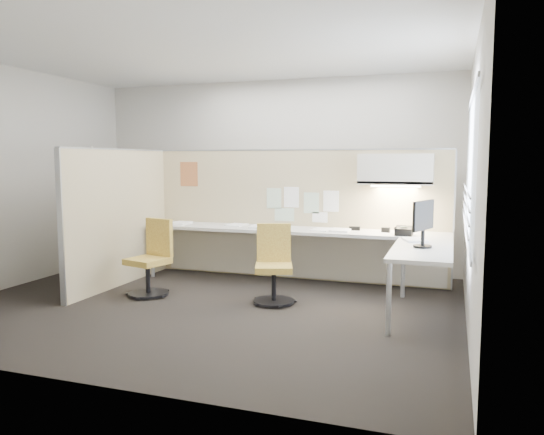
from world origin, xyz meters
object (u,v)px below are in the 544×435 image
at_px(phone, 404,231).
at_px(chair_right, 274,267).
at_px(desk, 314,241).
at_px(monitor, 423,221).
at_px(chair_left, 152,260).

bearing_deg(phone, chair_right, -146.71).
bearing_deg(desk, chair_right, -107.74).
bearing_deg(desk, monitor, -32.23).
relative_size(chair_left, chair_right, 1.02).
bearing_deg(chair_left, monitor, 16.52).
relative_size(monitor, phone, 2.20).
height_order(desk, chair_left, chair_left).
bearing_deg(chair_right, monitor, -20.38).
xyz_separation_m(desk, chair_right, (-0.26, -0.81, -0.19)).
height_order(chair_right, monitor, monitor).
relative_size(chair_right, phone, 4.05).
relative_size(desk, chair_right, 4.54).
bearing_deg(phone, desk, -177.79).
distance_m(chair_left, monitor, 3.19).
relative_size(desk, chair_left, 4.43).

